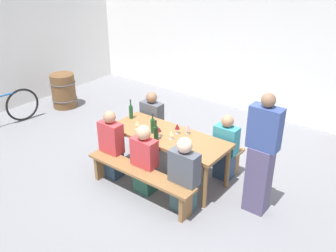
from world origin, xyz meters
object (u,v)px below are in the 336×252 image
object	(u,v)px
seated_guest_near_2	(184,177)
seated_guest_far_1	(225,149)
bench_far	(192,141)
seated_guest_near_1	(144,161)
wine_bottle_2	(131,112)
seated_guest_far_0	(152,123)
bench_near	(140,176)
wine_glass_1	(137,123)
wine_bottle_0	(153,126)
seated_guest_near_0	(112,146)
wine_bottle_1	(156,133)
wine_glass_4	(177,127)
standing_host	(261,157)
wine_barrel	(64,91)
wine_glass_3	(159,130)
wine_glass_0	(188,128)
wine_glass_2	(171,133)
tasting_table	(168,140)

from	to	relation	value
seated_guest_near_2	seated_guest_far_1	distance (m)	1.06
bench_far	seated_guest_near_1	size ratio (longest dim) A/B	1.67
wine_bottle_2	seated_guest_far_0	size ratio (longest dim) A/B	0.30
bench_near	wine_glass_1	bearing A→B (deg)	133.38
wine_bottle_0	seated_guest_near_0	size ratio (longest dim) A/B	0.28
wine_bottle_1	wine_glass_4	xyz separation A→B (m)	(0.13, 0.36, 0.00)
seated_guest_near_2	seated_guest_far_0	distance (m)	1.79
standing_host	wine_barrel	distance (m)	5.21
wine_barrel	wine_glass_3	bearing A→B (deg)	-15.01
wine_bottle_1	wine_glass_3	world-z (taller)	wine_bottle_1
wine_glass_0	wine_glass_3	bearing A→B (deg)	-131.24
wine_glass_1	wine_barrel	size ratio (longest dim) A/B	0.19
wine_glass_4	seated_guest_far_1	size ratio (longest dim) A/B	0.16
seated_guest_near_2	wine_barrel	xyz separation A→B (m)	(-4.33, 1.36, -0.15)
wine_bottle_1	standing_host	distance (m)	1.56
wine_barrel	wine_bottle_2	bearing A→B (deg)	-14.65
standing_host	seated_guest_far_0	bearing A→B (deg)	-10.94
bench_far	wine_barrel	xyz separation A→B (m)	(-3.64, 0.15, 0.04)
seated_guest_near_0	wine_bottle_0	bearing A→B (deg)	-46.91
seated_guest_near_2	wine_barrel	bearing A→B (deg)	72.57
bench_near	wine_bottle_0	xyz separation A→B (m)	(-0.23, 0.60, 0.52)
wine_glass_2	seated_guest_near_0	size ratio (longest dim) A/B	0.13
tasting_table	standing_host	bearing A→B (deg)	3.53
wine_barrel	bench_near	bearing A→B (deg)	-22.49
wine_glass_0	seated_guest_near_0	bearing A→B (deg)	-141.51
bench_near	seated_guest_near_0	xyz separation A→B (m)	(-0.71, 0.15, 0.19)
wine_bottle_1	wine_glass_2	world-z (taller)	wine_bottle_1
bench_far	wine_glass_0	world-z (taller)	wine_glass_0
wine_glass_2	seated_guest_far_0	world-z (taller)	seated_guest_far_0
standing_host	wine_barrel	size ratio (longest dim) A/B	2.27
wine_bottle_1	seated_guest_near_1	world-z (taller)	seated_guest_near_1
tasting_table	seated_guest_far_1	bearing A→B (deg)	36.07
seated_guest_near_0	seated_guest_near_2	size ratio (longest dim) A/B	1.00
seated_guest_near_1	wine_glass_2	bearing A→B (deg)	-19.26
bench_near	seated_guest_far_0	xyz separation A→B (m)	(-0.77, 1.21, 0.17)
wine_bottle_0	seated_guest_near_0	xyz separation A→B (m)	(-0.48, -0.45, -0.33)
wine_barrel	seated_guest_near_2	bearing A→B (deg)	-17.43
wine_barrel	bench_far	bearing A→B (deg)	-2.40
wine_glass_4	bench_far	bearing A→B (deg)	98.87
wine_glass_2	wine_bottle_1	bearing A→B (deg)	-136.20
bench_near	wine_glass_3	distance (m)	0.76
seated_guest_near_0	wine_bottle_1	bearing A→B (deg)	-66.74
wine_glass_4	seated_guest_near_2	distance (m)	0.94
tasting_table	seated_guest_near_2	size ratio (longest dim) A/B	1.71
wine_glass_1	seated_guest_near_2	distance (m)	1.28
standing_host	seated_guest_far_1	bearing A→B (deg)	-29.67
seated_guest_near_1	wine_barrel	world-z (taller)	seated_guest_near_1
bench_far	seated_guest_far_0	world-z (taller)	seated_guest_far_0
seated_guest_near_2	standing_host	world-z (taller)	standing_host
wine_bottle_2	wine_barrel	xyz separation A→B (m)	(-2.78, 0.73, -0.49)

